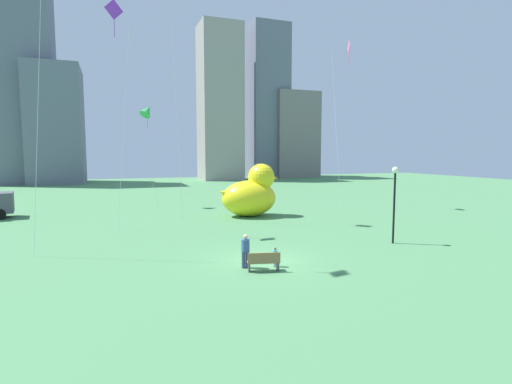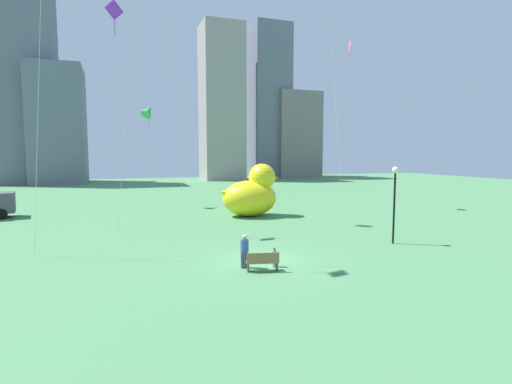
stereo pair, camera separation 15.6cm
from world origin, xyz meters
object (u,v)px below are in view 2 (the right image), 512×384
(person_child, at_px, (274,256))
(lamppost, at_px, (395,190))
(giant_inflatable_duck, at_px, (252,194))
(kite_purple, at_px, (115,23))
(park_bench, at_px, (263,261))
(person_adult, at_px, (244,249))
(kite_pink, at_px, (348,57))
(kite_green, at_px, (148,111))

(person_child, bearing_deg, lamppost, 13.42)
(person_child, xyz_separation_m, giant_inflatable_duck, (3.96, 14.62, 1.40))
(kite_purple, bearing_deg, park_bench, -62.63)
(person_adult, height_order, lamppost, lamppost)
(giant_inflatable_duck, height_order, kite_purple, kite_purple)
(giant_inflatable_duck, xyz_separation_m, kite_purple, (-10.61, -3.80, 11.82))
(park_bench, height_order, kite_pink, kite_pink)
(person_child, distance_m, kite_purple, 18.34)
(park_bench, bearing_deg, lamppost, 15.35)
(lamppost, bearing_deg, kite_pink, 67.44)
(giant_inflatable_duck, height_order, kite_green, kite_green)
(person_child, distance_m, kite_pink, 26.51)
(park_bench, bearing_deg, kite_purple, 117.37)
(kite_pink, bearing_deg, kite_green, 159.05)
(person_child, xyz_separation_m, kite_pink, (14.70, 16.88, 14.21))
(park_bench, height_order, kite_green, kite_green)
(giant_inflatable_duck, xyz_separation_m, lamppost, (4.57, -12.59, 1.33))
(park_bench, height_order, person_adult, person_adult)
(lamppost, height_order, kite_purple, kite_purple)
(park_bench, distance_m, person_adult, 1.10)
(giant_inflatable_duck, bearing_deg, kite_purple, -160.30)
(person_child, bearing_deg, kite_purple, 121.59)
(person_adult, distance_m, kite_green, 25.28)
(park_bench, xyz_separation_m, giant_inflatable_duck, (4.74, 15.15, 1.45))
(park_bench, height_order, kite_purple, kite_purple)
(person_child, bearing_deg, giant_inflatable_duck, 74.86)
(lamppost, relative_size, kite_pink, 0.28)
(kite_green, bearing_deg, lamppost, -60.82)
(park_bench, distance_m, kite_pink, 27.31)
(giant_inflatable_duck, relative_size, lamppost, 1.18)
(kite_pink, height_order, kite_purple, kite_pink)
(person_child, height_order, lamppost, lamppost)
(giant_inflatable_duck, distance_m, lamppost, 13.46)
(giant_inflatable_duck, distance_m, kite_green, 14.27)
(person_adult, distance_m, person_child, 1.46)
(kite_green, height_order, kite_purple, kite_purple)
(person_child, xyz_separation_m, lamppost, (8.53, 2.04, 2.73))
(park_bench, height_order, person_child, person_child)
(park_bench, distance_m, person_child, 0.94)
(person_adult, height_order, kite_purple, kite_purple)
(park_bench, distance_m, kite_green, 26.24)
(park_bench, bearing_deg, giant_inflatable_duck, 72.62)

